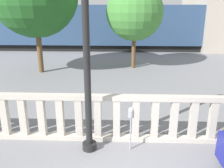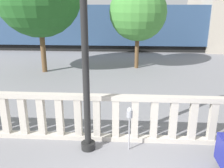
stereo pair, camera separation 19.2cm
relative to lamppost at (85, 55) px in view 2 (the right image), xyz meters
name	(u,v)px [view 2 (the right image)]	position (x,y,z in m)	size (l,w,h in m)	color
balustrade	(125,118)	(1.01, 0.53, -1.95)	(12.16, 0.24, 1.42)	#BCB5A8
lamppost	(85,55)	(0.00, 0.00, 0.00)	(0.39, 0.39, 5.39)	black
parking_meter	(130,116)	(1.13, 0.05, -1.65)	(0.16, 0.16, 1.26)	#99999E
train_near	(127,27)	(0.90, 15.87, -0.68)	(28.57, 2.82, 4.37)	black
tree_left	(138,12)	(1.60, 9.36, 0.73)	(3.41, 3.41, 5.10)	brown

